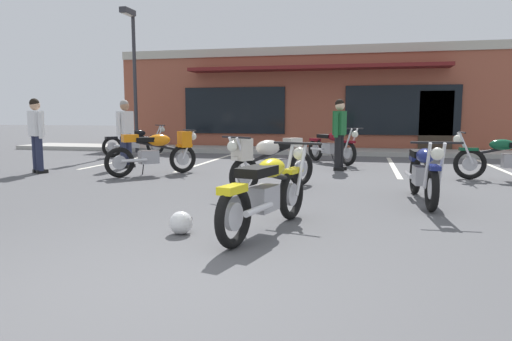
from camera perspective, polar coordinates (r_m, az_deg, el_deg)
name	(u,v)px	position (r m, az deg, el deg)	size (l,w,h in m)	color
ground_plane	(252,198)	(7.43, -0.49, -3.38)	(80.00, 80.00, 0.00)	#515154
sidewalk_kerb	(311,151)	(15.96, 6.81, 2.40)	(22.00, 1.80, 0.14)	#A8A59E
brick_storefront_building	(321,101)	(19.48, 8.05, 8.47)	(14.90, 6.25, 3.70)	brown
painted_stall_lines	(297,164)	(12.41, 5.01, 0.80)	(10.03, 4.80, 0.01)	silver
motorcycle_foreground_classic	(267,192)	(5.25, 1.37, -2.60)	(0.87, 2.07, 0.98)	black
motorcycle_red_sportbike	(270,161)	(8.03, 1.71, 1.21)	(1.38, 1.85, 0.98)	black
motorcycle_black_cruiser	(157,151)	(10.38, -12.05, 2.38)	(1.63, 1.67, 0.98)	black
motorcycle_silver_naked	(135,141)	(15.19, -14.64, 3.48)	(1.53, 1.76, 0.98)	black
motorcycle_blue_standard	(423,172)	(7.43, 19.84, -0.19)	(0.66, 2.11, 0.98)	black
motorcycle_green_cafe_racer	(331,146)	(12.73, 9.25, 2.97)	(1.57, 1.73, 0.98)	black
motorcycle_orange_scrambler	(508,158)	(10.55, 28.53, 1.40)	(2.11, 0.66, 0.98)	black
person_in_black_shirt	(36,131)	(11.52, -25.38, 4.41)	(0.57, 0.41, 1.68)	black
person_in_shorts_foreground	(339,130)	(11.14, 10.22, 4.91)	(0.35, 0.60, 1.68)	black
person_by_back_row	(125,129)	(11.94, -15.75, 4.89)	(0.33, 0.61, 1.68)	black
helmet_on_pavement	(181,223)	(5.27, -9.20, -6.34)	(0.26, 0.26, 0.26)	silver
parking_lot_lamp_post	(133,61)	(16.57, -14.91, 12.87)	(0.24, 0.76, 4.75)	#2D2D33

